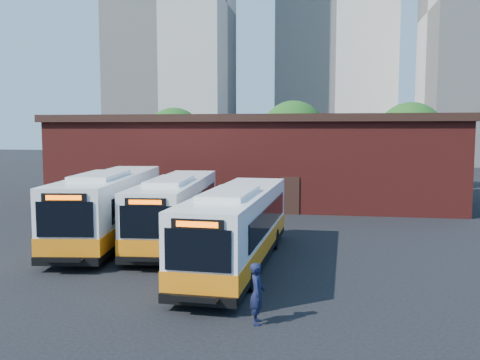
% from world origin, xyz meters
% --- Properties ---
extents(ground, '(220.00, 220.00, 0.00)m').
position_xyz_m(ground, '(0.00, 0.00, 0.00)').
color(ground, black).
extents(bus_west, '(4.15, 12.66, 3.40)m').
position_xyz_m(bus_west, '(-5.22, 5.13, 1.54)').
color(bus_west, white).
rests_on(bus_west, ground).
extents(bus_midwest, '(3.30, 11.76, 3.17)m').
position_xyz_m(bus_midwest, '(-1.96, 5.44, 1.44)').
color(bus_midwest, white).
rests_on(bus_midwest, ground).
extents(bus_mideast, '(2.88, 11.69, 3.16)m').
position_xyz_m(bus_mideast, '(1.75, 1.39, 1.43)').
color(bus_mideast, white).
rests_on(bus_mideast, ground).
extents(transit_worker, '(0.48, 0.67, 1.72)m').
position_xyz_m(transit_worker, '(3.32, -4.61, 0.86)').
color(transit_worker, black).
rests_on(transit_worker, ground).
extents(depot_building, '(28.60, 12.60, 6.40)m').
position_xyz_m(depot_building, '(0.00, 20.00, 3.26)').
color(depot_building, maroon).
rests_on(depot_building, ground).
extents(tree_west, '(6.00, 6.00, 7.65)m').
position_xyz_m(tree_west, '(-10.00, 32.00, 4.64)').
color(tree_west, '#382314').
rests_on(tree_west, ground).
extents(tree_mid, '(6.56, 6.56, 8.36)m').
position_xyz_m(tree_mid, '(2.00, 34.00, 5.08)').
color(tree_mid, '#382314').
rests_on(tree_mid, ground).
extents(tree_east, '(6.24, 6.24, 7.96)m').
position_xyz_m(tree_east, '(13.00, 31.00, 4.83)').
color(tree_east, '#382314').
rests_on(tree_east, ground).
extents(tower_left, '(20.00, 18.00, 56.20)m').
position_xyz_m(tower_left, '(-22.00, 72.00, 27.84)').
color(tower_left, beige).
rests_on(tower_left, ground).
extents(tower_center, '(22.00, 20.00, 61.20)m').
position_xyz_m(tower_center, '(7.00, 86.00, 30.34)').
color(tower_center, silver).
rests_on(tower_center, ground).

